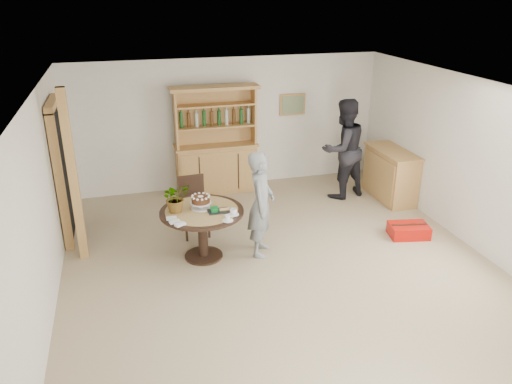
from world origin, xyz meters
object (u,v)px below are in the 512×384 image
Objects in this scene: hutch at (216,157)px; adult_person at (343,149)px; sideboard at (391,174)px; dining_table at (202,220)px; teen_boy at (261,204)px; dining_chair at (193,202)px; red_suitcase at (409,230)px.

hutch is 1.10× the size of adult_person.
sideboard is 1.05× the size of dining_table.
adult_person is (2.06, 1.71, 0.14)m from teen_boy.
teen_boy is (-2.89, -1.37, 0.32)m from sideboard.
hutch is 3.29m from sideboard.
dining_chair reaches higher than dining_table.
red_suitcase is at bearing -21.85° from dining_chair.
sideboard is 1.89× the size of red_suitcase.
sideboard is 3.22m from teen_boy.
hutch reaches higher than sideboard.
dining_chair is at bearing 0.38° from adult_person.
teen_boy is at bearing -51.34° from dining_chair.
sideboard is at bearing -41.08° from teen_boy.
dining_table is 0.76× the size of teen_boy.
hutch is 3.06× the size of red_suitcase.
teen_boy is 2.68m from adult_person.
adult_person reaches higher than dining_chair.
dining_table is (-3.74, -1.27, 0.13)m from sideboard.
adult_person reaches higher than sideboard.
red_suitcase is at bearing -69.33° from teen_boy.
adult_person is at bearing -26.75° from teen_boy.
dining_chair is at bearing -173.34° from sideboard.
dining_chair is 0.51× the size of adult_person.
hutch is at bearing 74.33° from dining_table.
dining_table is at bearing 14.35° from adult_person.
hutch is 2.61m from dining_table.
red_suitcase is (2.41, -0.12, -0.69)m from teen_boy.
dining_chair is at bearing -112.90° from hutch.
dining_chair is 0.60× the size of teen_boy.
dining_chair is 1.42× the size of red_suitcase.
hutch reaches higher than teen_boy.
hutch reaches higher than red_suitcase.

